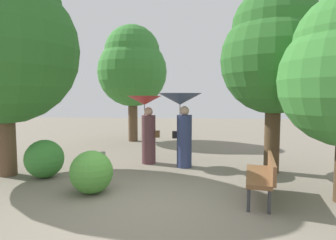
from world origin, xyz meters
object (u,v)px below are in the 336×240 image
object	(u,v)px
person_left	(147,118)
tree_near_right	(275,51)
park_bench	(263,174)
tree_mid_left	(132,66)
person_right	(182,114)
path_marker_post	(103,167)
tree_near_left	(2,38)

from	to	relation	value
person_left	tree_near_right	xyz separation A→B (m)	(3.41, -0.72, 1.80)
park_bench	tree_mid_left	size ratio (longest dim) A/B	0.31
person_left	tree_mid_left	size ratio (longest dim) A/B	0.40
tree_near_right	tree_mid_left	size ratio (longest dim) A/B	0.95
person_right	path_marker_post	world-z (taller)	person_right
park_bench	tree_near_left	bearing A→B (deg)	-90.17
tree_mid_left	path_marker_post	size ratio (longest dim) A/B	7.17
tree_near_right	park_bench	bearing A→B (deg)	-109.06
person_left	path_marker_post	distance (m)	2.24
park_bench	tree_mid_left	world-z (taller)	tree_mid_left
tree_near_left	tree_near_right	world-z (taller)	tree_near_left
person_left	tree_near_right	world-z (taller)	tree_near_right
person_right	tree_mid_left	xyz separation A→B (m)	(-2.31, 4.42, 1.78)
person_left	person_right	distance (m)	1.11
tree_near_right	path_marker_post	world-z (taller)	tree_near_right
person_right	park_bench	distance (m)	3.10
person_right	path_marker_post	xyz separation A→B (m)	(-1.77, -1.52, -1.15)
tree_near_left	tree_near_right	distance (m)	6.75
tree_near_left	path_marker_post	distance (m)	3.98
tree_near_right	tree_mid_left	distance (m)	6.69
person_right	tree_near_left	distance (m)	4.87
path_marker_post	tree_mid_left	bearing A→B (deg)	95.12
person_right	tree_near_right	xyz separation A→B (m)	(2.37, -0.36, 1.64)
person_left	park_bench	xyz separation A→B (m)	(2.70, -2.78, -0.83)
person_right	tree_near_right	size ratio (longest dim) A/B	0.44
person_right	tree_near_right	world-z (taller)	tree_near_right
park_bench	path_marker_post	distance (m)	3.55
tree_near_right	person_right	bearing A→B (deg)	171.31
person_right	park_bench	bearing A→B (deg)	-138.06
path_marker_post	person_left	bearing A→B (deg)	68.71
person_right	person_left	bearing A→B (deg)	78.80
park_bench	path_marker_post	size ratio (longest dim) A/B	2.23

